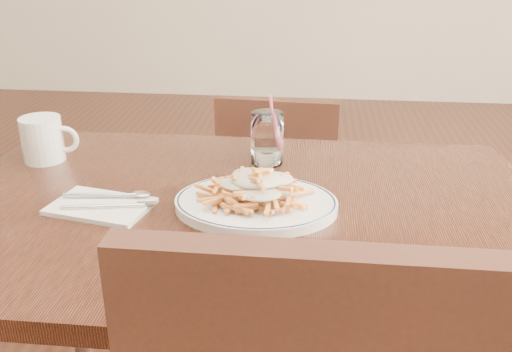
# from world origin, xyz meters

# --- Properties ---
(table) EXTENTS (1.20, 0.80, 0.75)m
(table) POSITION_xyz_m (0.00, 0.00, 0.67)
(table) COLOR black
(table) RESTS_ON ground
(chair_far) EXTENTS (0.40, 0.40, 0.80)m
(chair_far) POSITION_xyz_m (0.04, 0.69, 0.45)
(chair_far) COLOR #331911
(chair_far) RESTS_ON ground
(fries_plate) EXTENTS (0.33, 0.29, 0.02)m
(fries_plate) POSITION_xyz_m (0.04, -0.02, 0.76)
(fries_plate) COLOR white
(fries_plate) RESTS_ON table
(loaded_fries) EXTENTS (0.23, 0.20, 0.06)m
(loaded_fries) POSITION_xyz_m (0.04, -0.02, 0.80)
(loaded_fries) COLOR #EA9747
(loaded_fries) RESTS_ON fries_plate
(napkin) EXTENTS (0.21, 0.16, 0.01)m
(napkin) POSITION_xyz_m (-0.27, -0.05, 0.75)
(napkin) COLOR white
(napkin) RESTS_ON table
(cutlery) EXTENTS (0.21, 0.10, 0.01)m
(cutlery) POSITION_xyz_m (-0.27, -0.04, 0.76)
(cutlery) COLOR silver
(cutlery) RESTS_ON napkin
(water_glass) EXTENTS (0.08, 0.08, 0.17)m
(water_glass) POSITION_xyz_m (0.04, 0.23, 0.80)
(water_glass) COLOR white
(water_glass) RESTS_ON table
(coffee_mug) EXTENTS (0.13, 0.10, 0.11)m
(coffee_mug) POSITION_xyz_m (-0.49, 0.19, 0.80)
(coffee_mug) COLOR white
(coffee_mug) RESTS_ON table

